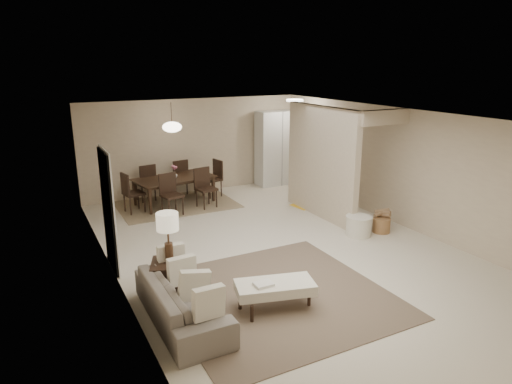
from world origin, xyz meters
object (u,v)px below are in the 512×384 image
pantry_cabinet (277,148)px  sofa (182,301)px  side_table (171,280)px  dining_table (175,191)px  wicker_basket (381,225)px  round_pouf (358,226)px  ottoman_bench (275,288)px

pantry_cabinet → sofa: (-4.80, -5.72, -0.75)m
side_table → dining_table: bearing=71.3°
dining_table → wicker_basket: bearing=-60.9°
round_pouf → wicker_basket: size_ratio=1.46×
pantry_cabinet → sofa: bearing=-130.0°
pantry_cabinet → ottoman_bench: 7.01m
dining_table → sofa: bearing=-117.3°
ottoman_bench → wicker_basket: size_ratio=3.37×
dining_table → ottoman_bench: bearing=-103.4°
sofa → ottoman_bench: (1.29, -0.30, 0.02)m
pantry_cabinet → ottoman_bench: size_ratio=1.73×
dining_table → round_pouf: bearing=-65.6°
sofa → ottoman_bench: size_ratio=1.67×
sofa → dining_table: bearing=-17.1°
sofa → wicker_basket: (4.76, 1.32, -0.14)m
ottoman_bench → wicker_basket: (3.48, 1.62, -0.17)m
pantry_cabinet → side_table: pantry_cabinet is taller
round_pouf → dining_table: size_ratio=0.27×
side_table → wicker_basket: side_table is taller
sofa → pantry_cabinet: bearing=-40.2°
pantry_cabinet → side_table: (-4.75, -5.05, -0.76)m
pantry_cabinet → dining_table: 3.34m
side_table → wicker_basket: size_ratio=1.64×
wicker_basket → dining_table: size_ratio=0.19×
pantry_cabinet → dining_table: pantry_cabinet is taller
pantry_cabinet → ottoman_bench: pantry_cabinet is taller
sofa → side_table: sofa is taller
ottoman_bench → round_pouf: (2.93, 1.69, -0.12)m
sofa → side_table: bearing=-4.5°
pantry_cabinet → side_table: bearing=-133.2°
ottoman_bench → side_table: size_ratio=2.06×
ottoman_bench → dining_table: dining_table is taller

